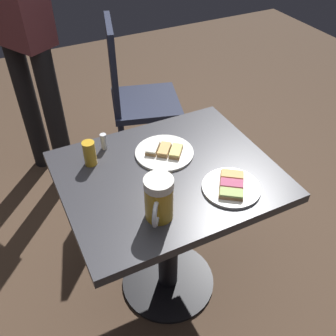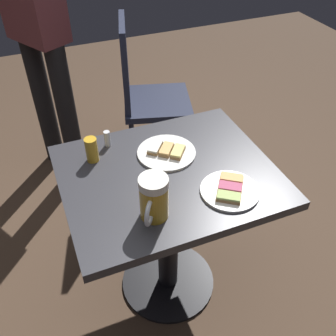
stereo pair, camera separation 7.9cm
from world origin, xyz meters
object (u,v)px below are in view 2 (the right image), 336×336
at_px(plate_far, 230,190).
at_px(cafe_chair, 145,92).
at_px(beer_glass_small, 92,150).
at_px(salt_shaker, 107,139).
at_px(plate_near, 166,152).
at_px(patron_standing, 37,26).
at_px(beer_mug, 154,199).

height_order(plate_far, cafe_chair, cafe_chair).
relative_size(beer_glass_small, salt_shaker, 1.48).
distance_m(plate_near, beer_glass_small, 0.28).
relative_size(plate_far, salt_shaker, 3.11).
relative_size(plate_near, beer_glass_small, 2.33).
xyz_separation_m(beer_glass_small, salt_shaker, (-0.07, 0.08, -0.02)).
bearing_deg(patron_standing, salt_shaker, -21.01).
bearing_deg(plate_far, salt_shaker, -142.53).
xyz_separation_m(plate_near, beer_glass_small, (-0.07, -0.27, 0.04)).
relative_size(plate_near, beer_mug, 1.45).
height_order(plate_near, patron_standing, patron_standing).
height_order(plate_far, patron_standing, patron_standing).
height_order(salt_shaker, cafe_chair, cafe_chair).
relative_size(cafe_chair, patron_standing, 0.60).
xyz_separation_m(plate_far, salt_shaker, (-0.42, -0.32, 0.02)).
relative_size(plate_near, plate_far, 1.11).
distance_m(plate_near, cafe_chair, 0.80).
bearing_deg(plate_near, plate_far, 23.77).
distance_m(salt_shaker, cafe_chair, 0.75).
bearing_deg(salt_shaker, cafe_chair, 149.58).
height_order(beer_mug, salt_shaker, beer_mug).
height_order(salt_shaker, patron_standing, patron_standing).
bearing_deg(patron_standing, beer_mug, -22.06).
height_order(plate_far, salt_shaker, salt_shaker).
bearing_deg(salt_shaker, beer_mug, 5.20).
bearing_deg(plate_far, cafe_chair, 177.36).
xyz_separation_m(plate_far, patron_standing, (-1.27, -0.44, 0.20)).
bearing_deg(beer_glass_small, cafe_chair, 147.40).
bearing_deg(cafe_chair, salt_shaker, -14.35).
xyz_separation_m(salt_shaker, patron_standing, (-0.85, -0.12, 0.18)).
distance_m(plate_near, salt_shaker, 0.24).
distance_m(beer_glass_small, salt_shaker, 0.10).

